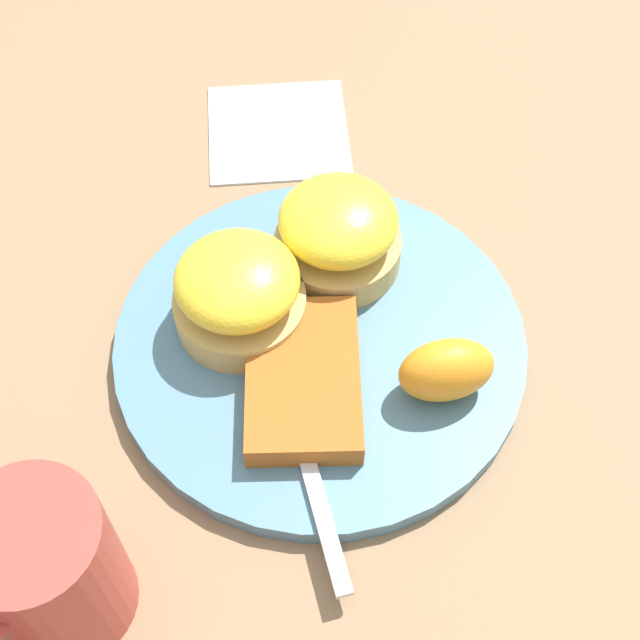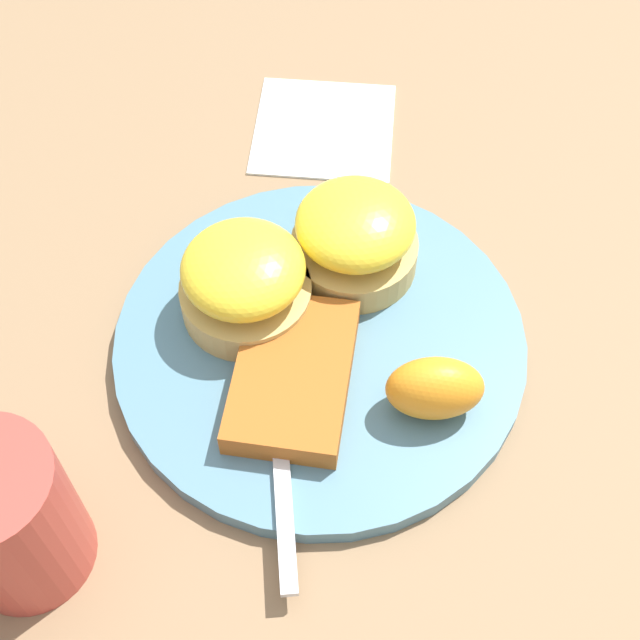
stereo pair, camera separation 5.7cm
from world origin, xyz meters
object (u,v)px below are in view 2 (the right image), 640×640
object	(u,v)px
orange_wedge	(435,388)
hashbrown_patty	(288,373)
sandwich_benedict_left	(355,237)
fork	(276,379)
cup	(6,521)
sandwich_benedict_right	(246,280)

from	to	relation	value
orange_wedge	hashbrown_patty	bearing A→B (deg)	-75.50
sandwich_benedict_left	fork	xyz separation A→B (m)	(0.11, -0.00, -0.03)
fork	hashbrown_patty	bearing A→B (deg)	117.67
sandwich_benedict_left	hashbrown_patty	bearing A→B (deg)	1.39
orange_wedge	cup	distance (m)	0.25
hashbrown_patty	fork	world-z (taller)	hashbrown_patty
hashbrown_patty	orange_wedge	size ratio (longest dim) A/B	1.85
sandwich_benedict_left	orange_wedge	distance (m)	0.12
sandwich_benedict_left	cup	world-z (taller)	cup
orange_wedge	fork	bearing A→B (deg)	-74.46
sandwich_benedict_left	fork	size ratio (longest dim) A/B	0.40
hashbrown_patty	orange_wedge	distance (m)	0.09
orange_wedge	cup	world-z (taller)	cup
hashbrown_patty	fork	bearing A→B (deg)	-62.33
sandwich_benedict_right	cup	xyz separation A→B (m)	(0.20, -0.03, 0.01)
sandwich_benedict_left	cup	size ratio (longest dim) A/B	0.81
sandwich_benedict_right	fork	size ratio (longest dim) A/B	0.40
cup	hashbrown_patty	bearing A→B (deg)	152.36
sandwich_benedict_right	fork	xyz separation A→B (m)	(0.04, 0.04, -0.03)
hashbrown_patty	fork	xyz separation A→B (m)	(0.00, -0.01, -0.01)
sandwich_benedict_left	cup	xyz separation A→B (m)	(0.27, -0.08, 0.01)
hashbrown_patty	orange_wedge	world-z (taller)	orange_wedge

